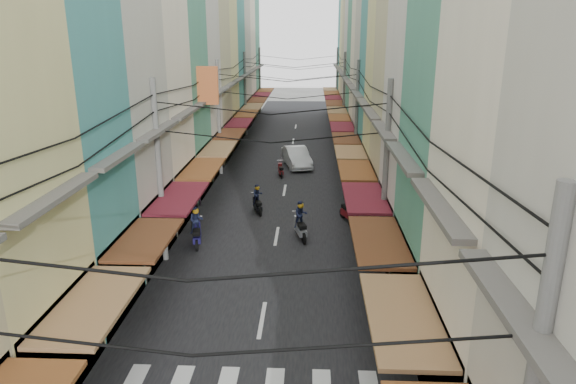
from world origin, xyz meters
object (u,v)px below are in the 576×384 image
(traffic_sign, at_px, (412,242))
(white_car, at_px, (297,166))
(market_umbrella, at_px, (503,356))
(bicycle, at_px, (447,323))

(traffic_sign, bearing_deg, white_car, 103.72)
(market_umbrella, bearing_deg, traffic_sign, 97.91)
(white_car, height_order, bicycle, white_car)
(market_umbrella, xyz_separation_m, traffic_sign, (-0.97, 7.00, 0.15))
(white_car, bearing_deg, market_umbrella, -91.43)
(white_car, height_order, traffic_sign, traffic_sign)
(bicycle, bearing_deg, white_car, -3.18)
(white_car, distance_m, market_umbrella, 28.14)
(white_car, relative_size, traffic_sign, 1.67)
(bicycle, height_order, traffic_sign, traffic_sign)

